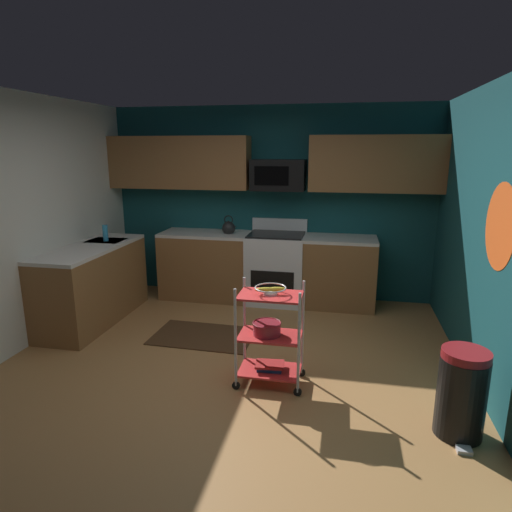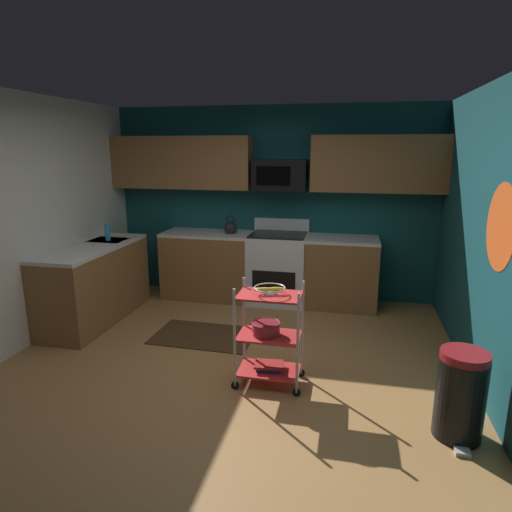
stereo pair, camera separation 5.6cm
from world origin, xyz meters
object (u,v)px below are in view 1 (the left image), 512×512
mixing_bowl_large (267,328)px  book_stack (270,366)px  fruit_bowl (270,289)px  dish_soap_bottle (105,233)px  kettle (229,228)px  microwave (278,175)px  oven_range (276,267)px  rolling_cart (270,336)px  trash_can (462,393)px

mixing_bowl_large → book_stack: size_ratio=0.94×
fruit_bowl → dish_soap_bottle: 2.69m
book_stack → kettle: bearing=113.5°
microwave → kettle: 0.97m
oven_range → rolling_cart: 2.18m
dish_soap_bottle → trash_can: (3.78, -1.82, -0.69)m
rolling_cart → kettle: size_ratio=3.47×
mixing_bowl_large → kettle: kettle is taller
kettle → book_stack: bearing=-66.5°
fruit_bowl → book_stack: fruit_bowl is taller
rolling_cart → oven_range: bearing=97.5°
oven_range → book_stack: (0.29, -2.16, -0.32)m
microwave → mixing_bowl_large: microwave is taller
oven_range → book_stack: size_ratio=4.11×
book_stack → fruit_bowl: bearing=176.4°
microwave → dish_soap_bottle: bearing=-156.1°
mixing_bowl_large → trash_can: trash_can is taller
book_stack → dish_soap_bottle: size_ratio=1.34×
oven_range → fruit_bowl: oven_range is taller
kettle → trash_can: bearing=-47.2°
book_stack → dish_soap_bottle: dish_soap_bottle is taller
rolling_cart → kettle: bearing=113.5°
oven_range → microwave: (-0.00, 0.10, 1.22)m
fruit_bowl → dish_soap_bottle: bearing=149.3°
rolling_cart → book_stack: size_ratio=3.42×
microwave → mixing_bowl_large: (0.26, -2.27, -1.18)m
rolling_cart → trash_can: 1.54m
kettle → rolling_cart: bearing=-66.5°
book_stack → microwave: bearing=97.2°
fruit_bowl → trash_can: fruit_bowl is taller
mixing_bowl_large → trash_can: bearing=-16.6°
microwave → dish_soap_bottle: size_ratio=3.50×
dish_soap_bottle → mixing_bowl_large: bearing=-31.0°
microwave → kettle: size_ratio=2.65×
fruit_bowl → dish_soap_bottle: (-2.31, 1.37, 0.14)m
book_stack → trash_can: size_ratio=0.41×
microwave → trash_can: size_ratio=1.06×
fruit_bowl → book_stack: (0.00, -0.00, -0.72)m
oven_range → microwave: 1.23m
dish_soap_bottle → trash_can: bearing=-25.7°
book_stack → trash_can: bearing=-16.9°
dish_soap_bottle → trash_can: dish_soap_bottle is taller
fruit_bowl → kettle: kettle is taller
kettle → trash_can: 3.61m
microwave → rolling_cart: microwave is taller
mixing_bowl_large → dish_soap_bottle: dish_soap_bottle is taller
oven_range → fruit_bowl: bearing=-82.5°
fruit_bowl → kettle: bearing=113.5°
microwave → dish_soap_bottle: 2.31m
rolling_cart → kettle: 2.42m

